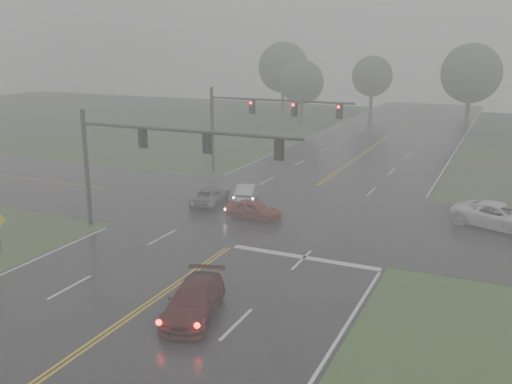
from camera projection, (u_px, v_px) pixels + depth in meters
The scene contains 16 objects.
ground at pixel (50, 373), 20.50m from camera, with size 180.00×180.00×0.00m, color #2F4E21.
main_road at pixel (269, 220), 38.09m from camera, with size 18.00×160.00×0.02m, color black.
cross_street at pixel (280, 212), 39.85m from camera, with size 120.00×14.00×0.02m, color black.
stop_bar at pixel (304, 258), 31.36m from camera, with size 8.50×0.50×0.01m, color silver.
sedan_maroon at pixel (194, 316), 24.74m from camera, with size 2.01×4.94×1.43m, color #3E0B0C.
sedan_red at pixel (254, 219), 38.20m from camera, with size 1.52×3.79×1.29m, color maroon.
sedan_silver at pixel (247, 200), 42.82m from camera, with size 1.35×3.86×1.27m, color #B3B6BC.
car_grey at pixel (210, 204), 41.85m from camera, with size 2.01×4.35×1.21m, color #54565B.
pickup_white at pixel (498, 228), 36.29m from camera, with size 2.65×5.76×1.60m, color white.
signal_gantry_near at pixel (146, 150), 33.95m from camera, with size 14.73×0.33×7.48m.
signal_gantry_far at pixel (253, 116), 48.78m from camera, with size 13.00×0.39×7.68m.
tree_nw_a at pixel (302, 82), 80.27m from camera, with size 6.18×6.18×9.07m.
tree_ne_a at pixel (471, 73), 74.22m from camera, with size 7.76×7.76×11.39m.
tree_n_mid at pixel (372, 76), 90.15m from camera, with size 6.40×6.40×9.41m.
tree_nw_b at pixel (283, 67), 88.86m from camera, with size 7.86×7.86×11.54m.
tree_n_far at pixel (471, 81), 95.15m from camera, with size 5.29×5.29×7.77m.
Camera 1 is at (14.26, -13.44, 11.54)m, focal length 40.00 mm.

